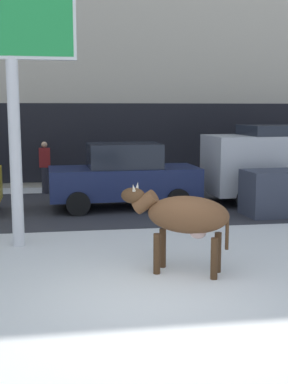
{
  "coord_description": "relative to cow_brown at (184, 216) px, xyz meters",
  "views": [
    {
      "loc": [
        -1.17,
        -7.07,
        2.77
      ],
      "look_at": [
        0.44,
        3.12,
        1.1
      ],
      "focal_mm": 47.6,
      "sensor_mm": 36.0,
      "label": 1
    }
  ],
  "objects": [
    {
      "name": "ground_plane",
      "position": [
        -0.81,
        -1.15,
        -0.99
      ],
      "size": [
        120.0,
        120.0,
        0.0
      ],
      "primitive_type": "plane",
      "color": "white"
    },
    {
      "name": "road_strip",
      "position": [
        -0.81,
        6.13,
        -0.99
      ],
      "size": [
        60.0,
        5.6,
        0.01
      ],
      "primitive_type": "cube",
      "color": "#333338",
      "rests_on": "ground"
    },
    {
      "name": "building_facade",
      "position": [
        -0.81,
        13.28,
        5.49
      ],
      "size": [
        44.0,
        6.1,
        13.0
      ],
      "color": "#BCB29E",
      "rests_on": "ground"
    },
    {
      "name": "cow_brown",
      "position": [
        0.0,
        0.0,
        0.0
      ],
      "size": [
        1.88,
        1.2,
        1.54
      ],
      "color": "brown",
      "rests_on": "ground"
    },
    {
      "name": "billboard",
      "position": [
        -2.95,
        2.23,
        3.32
      ],
      "size": [
        2.52,
        0.25,
        5.56
      ],
      "color": "silver",
      "rests_on": "ground"
    },
    {
      "name": "car_navy_sedan",
      "position": [
        -0.32,
        6.01,
        -0.09
      ],
      "size": [
        4.27,
        2.11,
        1.84
      ],
      "color": "#19234C",
      "rests_on": "ground"
    },
    {
      "name": "car_silver_van",
      "position": [
        4.57,
        6.26,
        0.25
      ],
      "size": [
        4.67,
        2.26,
        2.32
      ],
      "color": "#B7BABF",
      "rests_on": "ground"
    },
    {
      "name": "pedestrian_near_billboard",
      "position": [
        4.56,
        8.94,
        -0.11
      ],
      "size": [
        0.36,
        0.24,
        1.73
      ],
      "color": "#282833",
      "rests_on": "ground"
    },
    {
      "name": "pedestrian_by_cars",
      "position": [
        -2.62,
        8.94,
        -0.11
      ],
      "size": [
        0.36,
        0.24,
        1.73
      ],
      "color": "#282833",
      "rests_on": "ground"
    },
    {
      "name": "dumpster",
      "position": [
        3.55,
        4.35,
        -0.39
      ],
      "size": [
        1.77,
        1.22,
        1.2
      ],
      "primitive_type": "cube",
      "rotation": [
        0.0,
        0.0,
        0.07
      ],
      "color": "#383D4C",
      "rests_on": "ground"
    }
  ]
}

